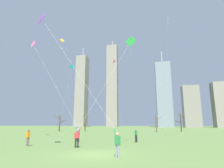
% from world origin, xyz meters
% --- Properties ---
extents(ground_plane, '(400.00, 400.00, 0.00)m').
position_xyz_m(ground_plane, '(0.00, 0.00, 0.00)').
color(ground_plane, '#5B7A3D').
extents(kite_flyer_foreground_right_pink, '(10.77, 3.66, 16.17)m').
position_xyz_m(kite_flyer_foreground_right_pink, '(-7.72, 9.98, 4.89)').
color(kite_flyer_foreground_right_pink, black).
rests_on(kite_flyer_foreground_right_pink, ground).
extents(kite_flyer_midfield_center_purple, '(8.30, 2.20, 12.57)m').
position_xyz_m(kite_flyer_midfield_center_purple, '(-0.02, -0.93, 3.67)').
color(kite_flyer_midfield_center_purple, gray).
rests_on(kite_flyer_midfield_center_purple, ground).
extents(kite_flyer_foreground_left_green, '(5.96, 2.23, 11.75)m').
position_xyz_m(kite_flyer_foreground_left_green, '(-1.95, 3.70, 2.73)').
color(kite_flyer_foreground_left_green, black).
rests_on(kite_flyer_foreground_left_green, ground).
extents(bystander_strolling_midfield, '(0.27, 0.50, 1.62)m').
position_xyz_m(bystander_strolling_midfield, '(-8.16, 3.51, 0.90)').
color(bystander_strolling_midfield, '#726656').
rests_on(bystander_strolling_midfield, ground).
extents(bystander_watching_nearby, '(0.36, 0.43, 1.62)m').
position_xyz_m(bystander_watching_nearby, '(2.24, 9.77, 0.90)').
color(bystander_watching_nearby, black).
rests_on(bystander_watching_nearby, ground).
extents(distant_kite_high_overhead_white, '(1.88, 2.76, 25.61)m').
position_xyz_m(distant_kite_high_overhead_white, '(8.43, 25.90, 21.41)').
color(distant_kite_high_overhead_white, white).
rests_on(distant_kite_high_overhead_white, ground).
extents(distant_kite_drifting_left_orange, '(3.19, 3.74, 23.32)m').
position_xyz_m(distant_kite_drifting_left_orange, '(-16.73, 26.63, 20.91)').
color(distant_kite_drifting_left_orange, orange).
rests_on(distant_kite_drifting_left_orange, ground).
extents(distant_kite_drifting_right_red, '(2.84, 3.08, 18.51)m').
position_xyz_m(distant_kite_drifting_right_red, '(-4.39, 30.87, 16.56)').
color(distant_kite_drifting_right_red, red).
rests_on(distant_kite_drifting_right_red, ground).
extents(distant_kite_low_near_trees_teal, '(2.57, 2.33, 16.05)m').
position_xyz_m(distant_kite_low_near_trees_teal, '(-13.78, 25.59, 14.47)').
color(distant_kite_low_near_trees_teal, teal).
rests_on(distant_kite_low_near_trees_teal, ground).
extents(bare_tree_center, '(1.58, 1.72, 4.66)m').
position_xyz_m(bare_tree_center, '(5.52, 39.47, 2.54)').
color(bare_tree_center, brown).
rests_on(bare_tree_center, ground).
extents(bare_tree_right_of_center, '(3.55, 1.58, 4.83)m').
position_xyz_m(bare_tree_right_of_center, '(-22.92, 39.36, 2.67)').
color(bare_tree_right_of_center, '#4C3828').
rests_on(bare_tree_right_of_center, ground).
extents(bare_tree_left_of_center, '(2.67, 2.12, 5.10)m').
position_xyz_m(bare_tree_left_of_center, '(12.40, 43.21, 2.63)').
color(bare_tree_left_of_center, '#4C3828').
rests_on(bare_tree_left_of_center, ground).
extents(bare_tree_far_right_edge, '(1.28, 2.20, 4.54)m').
position_xyz_m(bare_tree_far_right_edge, '(-15.45, 41.14, 2.26)').
color(bare_tree_far_right_edge, brown).
rests_on(bare_tree_far_right_edge, ground).
extents(skyline_wide_slab, '(10.06, 8.89, 26.37)m').
position_xyz_m(skyline_wide_slab, '(29.76, 114.13, 13.19)').
color(skyline_wide_slab, gray).
rests_on(skyline_wide_slab, ground).
extents(skyline_tall_tower, '(8.37, 10.02, 66.77)m').
position_xyz_m(skyline_tall_tower, '(-51.03, 130.90, 29.27)').
color(skyline_tall_tower, gray).
rests_on(skyline_tall_tower, ground).
extents(skyline_short_annex, '(10.08, 11.46, 53.32)m').
position_xyz_m(skyline_short_annex, '(13.57, 118.16, 22.01)').
color(skyline_short_annex, gray).
rests_on(skyline_short_annex, ground).
extents(skyline_mid_tower_right, '(11.55, 7.76, 27.79)m').
position_xyz_m(skyline_mid_tower_right, '(48.25, 112.96, 13.90)').
color(skyline_mid_tower_right, gray).
rests_on(skyline_mid_tower_right, ground).
extents(skyline_mid_tower_left, '(7.94, 6.59, 66.13)m').
position_xyz_m(skyline_mid_tower_left, '(-23.13, 121.13, 30.91)').
color(skyline_mid_tower_left, gray).
rests_on(skyline_mid_tower_left, ground).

